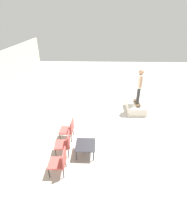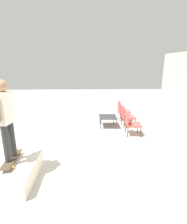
# 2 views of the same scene
# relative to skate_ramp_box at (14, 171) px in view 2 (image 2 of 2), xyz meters

# --- Properties ---
(ground_plane) EXTENTS (24.00, 24.00, 0.00)m
(ground_plane) POSITION_rel_skate_ramp_box_xyz_m (-1.54, 1.26, -0.20)
(ground_plane) COLOR #B7B2A8
(skate_ramp_box) EXTENTS (1.35, 0.92, 0.42)m
(skate_ramp_box) POSITION_rel_skate_ramp_box_xyz_m (0.00, 0.00, 0.00)
(skate_ramp_box) COLOR silver
(skate_ramp_box) RESTS_ON ground_plane
(skateboard_on_ramp) EXTENTS (0.85, 0.30, 0.07)m
(skateboard_on_ramp) POSITION_rel_skate_ramp_box_xyz_m (-0.04, -0.03, 0.28)
(skateboard_on_ramp) COLOR #473828
(skateboard_on_ramp) RESTS_ON skate_ramp_box
(person_skater) EXTENTS (0.57, 0.25, 1.68)m
(person_skater) POSITION_rel_skate_ramp_box_xyz_m (-0.04, -0.03, 1.28)
(person_skater) COLOR #2D2D2D
(person_skater) RESTS_ON skateboard_on_ramp
(coffee_table) EXTENTS (0.75, 0.69, 0.42)m
(coffee_table) POSITION_rel_skate_ramp_box_xyz_m (-3.29, 2.36, 0.17)
(coffee_table) COLOR #2D2D33
(coffee_table) RESTS_ON ground_plane
(patio_chair_left) EXTENTS (0.53, 0.53, 0.85)m
(patio_chair_left) POSITION_rel_skate_ramp_box_xyz_m (-4.16, 3.09, 0.27)
(patio_chair_left) COLOR black
(patio_chair_left) RESTS_ON ground_plane
(patio_chair_center) EXTENTS (0.56, 0.56, 0.85)m
(patio_chair_center) POSITION_rel_skate_ramp_box_xyz_m (-3.29, 3.09, 0.27)
(patio_chair_center) COLOR black
(patio_chair_center) RESTS_ON ground_plane
(patio_chair_right) EXTENTS (0.54, 0.54, 0.85)m
(patio_chair_right) POSITION_rel_skate_ramp_box_xyz_m (-2.43, 3.09, 0.27)
(patio_chair_right) COLOR black
(patio_chair_right) RESTS_ON ground_plane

